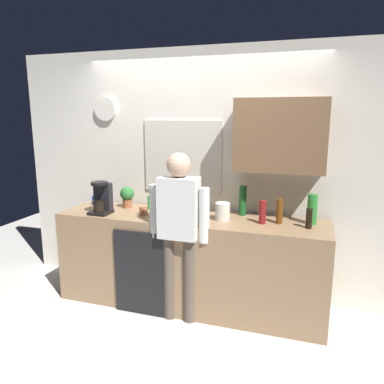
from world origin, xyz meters
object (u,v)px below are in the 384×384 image
(bottle_dark_sauce, at_px, (309,218))
(bottle_red_vinegar, at_px, (262,212))
(cup_blue_mug, at_px, (96,200))
(bottle_green_wine, at_px, (243,200))
(cup_white_mug, at_px, (196,211))
(storage_canister, at_px, (223,212))
(coffee_maker, at_px, (102,199))
(bottle_clear_soda, at_px, (312,209))
(potted_plant, at_px, (127,196))
(person_at_sink, at_px, (179,224))
(bottle_olive_oil, at_px, (170,201))
(dish_soap, at_px, (150,202))
(bottle_amber_beer, at_px, (279,211))
(mixing_bowl, at_px, (191,218))
(cup_terracotta_mug, at_px, (143,211))

(bottle_dark_sauce, bearing_deg, bottle_red_vinegar, 177.76)
(bottle_red_vinegar, relative_size, cup_blue_mug, 2.20)
(bottle_green_wine, distance_m, bottle_dark_sauce, 0.69)
(cup_white_mug, height_order, storage_canister, storage_canister)
(coffee_maker, height_order, cup_blue_mug, coffee_maker)
(bottle_clear_soda, relative_size, potted_plant, 1.22)
(cup_blue_mug, relative_size, person_at_sink, 0.06)
(bottle_olive_oil, bearing_deg, cup_blue_mug, 174.29)
(bottle_red_vinegar, height_order, dish_soap, bottle_red_vinegar)
(bottle_dark_sauce, relative_size, potted_plant, 0.78)
(bottle_red_vinegar, bearing_deg, bottle_amber_beer, 19.57)
(bottle_olive_oil, height_order, bottle_clear_soda, bottle_clear_soda)
(mixing_bowl, distance_m, dish_soap, 0.65)
(cup_white_mug, distance_m, potted_plant, 0.82)
(coffee_maker, xyz_separation_m, bottle_clear_soda, (2.04, 0.26, -0.01))
(coffee_maker, height_order, dish_soap, coffee_maker)
(bottle_olive_oil, distance_m, person_at_sink, 0.46)
(bottle_green_wine, bearing_deg, mixing_bowl, -136.07)
(bottle_red_vinegar, relative_size, potted_plant, 0.96)
(cup_blue_mug, relative_size, storage_canister, 0.59)
(storage_canister, bearing_deg, cup_blue_mug, 173.21)
(bottle_dark_sauce, distance_m, person_at_sink, 1.16)
(mixing_bowl, height_order, storage_canister, storage_canister)
(mixing_bowl, bearing_deg, cup_white_mug, 94.94)
(bottle_red_vinegar, relative_size, bottle_amber_beer, 0.96)
(mixing_bowl, height_order, person_at_sink, person_at_sink)
(cup_blue_mug, relative_size, cup_terracotta_mug, 1.09)
(cup_white_mug, relative_size, storage_canister, 0.56)
(person_at_sink, bearing_deg, bottle_clear_soda, 12.51)
(cup_white_mug, bearing_deg, coffee_maker, -167.94)
(bottle_olive_oil, height_order, person_at_sink, person_at_sink)
(cup_blue_mug, height_order, potted_plant, potted_plant)
(mixing_bowl, bearing_deg, cup_terracotta_mug, 171.34)
(potted_plant, relative_size, dish_soap, 1.28)
(bottle_dark_sauce, xyz_separation_m, cup_blue_mug, (-2.29, 0.19, -0.04))
(bottle_green_wine, height_order, cup_white_mug, bottle_green_wine)
(bottle_dark_sauce, relative_size, mixing_bowl, 0.82)
(cup_white_mug, relative_size, cup_terracotta_mug, 1.03)
(bottle_green_wine, xyz_separation_m, mixing_bowl, (-0.41, -0.40, -0.11))
(coffee_maker, distance_m, bottle_green_wine, 1.43)
(bottle_amber_beer, height_order, mixing_bowl, bottle_amber_beer)
(bottle_amber_beer, height_order, cup_blue_mug, bottle_amber_beer)
(potted_plant, height_order, person_at_sink, person_at_sink)
(bottle_green_wine, xyz_separation_m, storage_canister, (-0.15, -0.24, -0.06))
(bottle_olive_oil, height_order, bottle_amber_beer, bottle_olive_oil)
(cup_blue_mug, distance_m, dish_soap, 0.68)
(potted_plant, height_order, storage_canister, potted_plant)
(bottle_green_wine, height_order, mixing_bowl, bottle_green_wine)
(cup_terracotta_mug, xyz_separation_m, storage_canister, (0.79, 0.08, 0.04))
(bottle_amber_beer, relative_size, mixing_bowl, 1.05)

